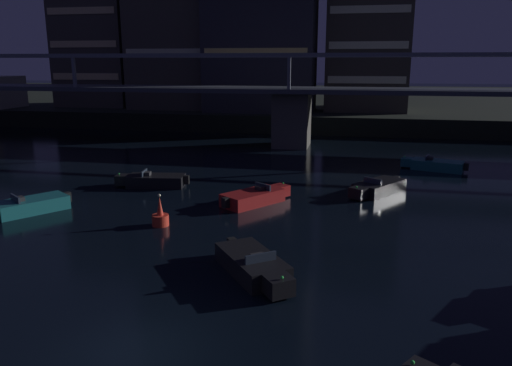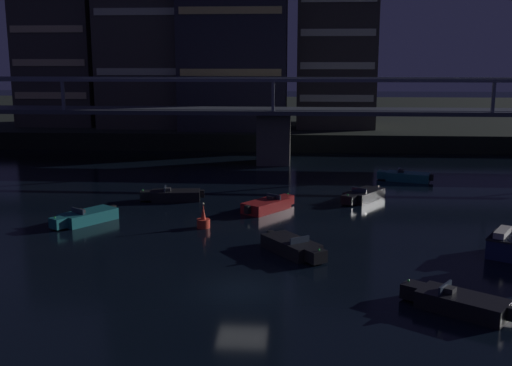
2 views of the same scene
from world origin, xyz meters
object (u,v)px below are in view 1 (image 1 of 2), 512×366
Objects in this scene: tower_west_low at (99,29)px; speedboat_far_left at (255,197)px; speedboat_far_center at (153,181)px; channel_buoy at (160,217)px; speedboat_near_right at (435,165)px; speedboat_mid_center at (254,265)px; speedboat_mid_left at (377,187)px; river_bridge at (292,102)px; speedboat_mid_right at (28,206)px; tower_east_tall at (368,29)px.

tower_west_low is 4.78× the size of speedboat_far_left.
channel_buoy reaches higher than speedboat_far_center.
speedboat_near_right and speedboat_mid_center have the same top height.
speedboat_mid_left is 2.69× the size of channel_buoy.
river_bridge is 20.29× the size of speedboat_mid_right.
speedboat_near_right is at bearing -79.49° from tower_east_tall.
speedboat_mid_center is at bearing -111.23° from speedboat_mid_left.
speedboat_far_center is at bearing -58.19° from tower_west_low.
speedboat_mid_right is (-25.06, -16.92, 0.00)m from speedboat_near_right.
speedboat_far_left is at bearing -52.32° from tower_west_low.
speedboat_near_right is 22.49m from speedboat_far_center.
speedboat_mid_left is 15.51m from speedboat_far_center.
speedboat_mid_center is at bearing -79.10° from speedboat_far_left.
river_bridge reaches higher than speedboat_mid_left.
speedboat_mid_left and speedboat_mid_right have the same top height.
channel_buoy is at bearing 139.91° from speedboat_mid_center.
channel_buoy is (-4.17, -5.20, 0.06)m from speedboat_far_left.
speedboat_far_center is at bearing -111.49° from river_bridge.
speedboat_mid_right is 0.90× the size of speedboat_far_center.
speedboat_far_left is 0.90× the size of speedboat_far_center.
speedboat_mid_center is at bearing -95.71° from tower_east_tall.
river_bridge is 54.54× the size of channel_buoy.
speedboat_mid_left is 0.91× the size of speedboat_far_center.
speedboat_far_left is at bearing 51.24° from channel_buoy.
channel_buoy is (-11.31, -46.15, -12.32)m from tower_east_tall.
river_bridge is 22.21m from tower_east_tall.
tower_west_low reaches higher than speedboat_mid_left.
speedboat_mid_right is at bearing -122.60° from speedboat_far_center.
tower_west_low reaches higher than speedboat_near_right.
channel_buoy is at bearing -64.99° from speedboat_far_center.
river_bridge is 20.05m from speedboat_mid_left.
speedboat_mid_right is 2.69× the size of channel_buoy.
speedboat_far_center is at bearing -111.57° from tower_east_tall.
speedboat_mid_left and speedboat_far_center have the same top height.
tower_east_tall is at bearing 66.50° from speedboat_mid_right.
speedboat_far_center is (-15.47, -1.03, 0.00)m from speedboat_mid_left.
speedboat_mid_right is at bearing -145.98° from speedboat_near_right.
tower_east_tall reaches higher than river_bridge.
tower_east_tall is at bearing 68.35° from river_bridge.
speedboat_mid_left is at bearing -119.79° from speedboat_near_right.
river_bridge is 18.34× the size of speedboat_far_center.
river_bridge is 27.55m from channel_buoy.
channel_buoy is (8.46, -0.70, 0.06)m from speedboat_mid_right.
channel_buoy is at bearing -103.77° from tower_east_tall.
tower_east_tall reaches higher than speedboat_near_right.
tower_west_low reaches higher than channel_buoy.
tower_east_tall is 4.58× the size of speedboat_far_left.
tower_east_tall is at bearing 100.51° from speedboat_near_right.
speedboat_mid_center is (-5.54, -14.27, 0.00)m from speedboat_mid_left.
speedboat_mid_left is at bearing 22.55° from speedboat_mid_right.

